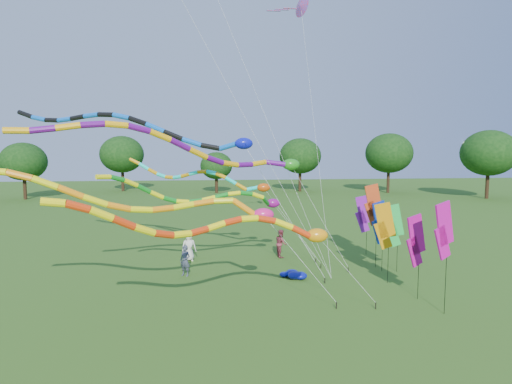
{
  "coord_description": "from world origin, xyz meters",
  "views": [
    {
      "loc": [
        -3.8,
        -17.11,
        7.01
      ],
      "look_at": [
        -1.38,
        4.68,
        4.8
      ],
      "focal_mm": 30.0,
      "sensor_mm": 36.0,
      "label": 1
    }
  ],
  "objects": [
    {
      "name": "banner_pole_magenta_a",
      "position": [
        5.65,
        1.28,
        2.81
      ],
      "size": [
        1.13,
        0.45,
        4.06
      ],
      "rotation": [
        0.0,
        0.0,
        0.32
      ],
      "color": "black",
      "rests_on": "ground"
    },
    {
      "name": "tube_kite_purple",
      "position": [
        -3.97,
        2.48,
        6.91
      ],
      "size": [
        15.14,
        6.22,
        8.74
      ],
      "rotation": [
        0.0,
        0.0,
        0.4
      ],
      "color": "black",
      "rests_on": "ground"
    },
    {
      "name": "banner_pole_orange",
      "position": [
        5.24,
        3.89,
        3.04
      ],
      "size": [
        1.16,
        0.3,
        4.3
      ],
      "rotation": [
        0.0,
        0.0,
        -0.19
      ],
      "color": "black",
      "rests_on": "ground"
    },
    {
      "name": "person_a",
      "position": [
        -5.08,
        9.53,
        0.91
      ],
      "size": [
        1.0,
        0.76,
        1.83
      ],
      "primitive_type": "imported",
      "rotation": [
        0.0,
        0.0,
        0.22
      ],
      "color": "silver",
      "rests_on": "ground"
    },
    {
      "name": "tube_kite_blue",
      "position": [
        -7.09,
        7.15,
        8.06
      ],
      "size": [
        17.08,
        6.34,
        9.93
      ],
      "rotation": [
        0.0,
        0.0,
        -0.32
      ],
      "color": "black",
      "rests_on": "ground"
    },
    {
      "name": "tube_kite_cyan",
      "position": [
        -3.59,
        9.0,
        5.19
      ],
      "size": [
        11.39,
        4.31,
        6.87
      ],
      "rotation": [
        0.0,
        0.0,
        -0.32
      ],
      "color": "black",
      "rests_on": "ground"
    },
    {
      "name": "banner_pole_green",
      "position": [
        6.63,
        5.81,
        2.68
      ],
      "size": [
        1.16,
        0.24,
        3.94
      ],
      "rotation": [
        0.0,
        0.0,
        -0.14
      ],
      "color": "black",
      "rests_on": "ground"
    },
    {
      "name": "tube_kite_red",
      "position": [
        -2.9,
        -1.47,
        4.11
      ],
      "size": [
        12.07,
        4.25,
        6.07
      ],
      "rotation": [
        0.0,
        0.0,
        0.29
      ],
      "color": "black",
      "rests_on": "ground"
    },
    {
      "name": "person_b",
      "position": [
        -5.14,
        6.31,
        0.86
      ],
      "size": [
        0.75,
        0.68,
        1.71
      ],
      "primitive_type": "imported",
      "rotation": [
        0.0,
        0.0,
        -0.56
      ],
      "color": "#3E4457",
      "rests_on": "ground"
    },
    {
      "name": "tree_ring",
      "position": [
        -1.7,
        0.86,
        5.23
      ],
      "size": [
        117.98,
        117.33,
        9.21
      ],
      "color": "#382314",
      "rests_on": "ground"
    },
    {
      "name": "blue_nylon_heap",
      "position": [
        0.29,
        5.33,
        0.2
      ],
      "size": [
        0.92,
        1.36,
        0.45
      ],
      "color": "#0B1495",
      "rests_on": "ground"
    },
    {
      "name": "person_c",
      "position": [
        0.83,
        9.86,
        0.9
      ],
      "size": [
        0.75,
        0.93,
        1.8
      ],
      "primitive_type": "imported",
      "rotation": [
        0.0,
        0.0,
        1.65
      ],
      "color": "#8D333F",
      "rests_on": "ground"
    },
    {
      "name": "banner_pole_red",
      "position": [
        5.78,
        6.82,
        3.74
      ],
      "size": [
        1.16,
        0.12,
        5.01
      ],
      "rotation": [
        0.0,
        0.0,
        0.03
      ],
      "color": "black",
      "rests_on": "ground"
    },
    {
      "name": "ground",
      "position": [
        0.0,
        0.0,
        0.0
      ],
      "size": [
        160.0,
        160.0,
        0.0
      ],
      "primitive_type": "plane",
      "color": "#285A18",
      "rests_on": "ground"
    },
    {
      "name": "tube_kite_orange",
      "position": [
        -6.0,
        -0.09,
        5.0
      ],
      "size": [
        14.92,
        1.99,
        6.97
      ],
      "rotation": [
        0.0,
        0.0,
        0.08
      ],
      "color": "black",
      "rests_on": "ground"
    },
    {
      "name": "banner_pole_magenta_b",
      "position": [
        5.91,
        -0.57,
        3.62
      ],
      "size": [
        1.11,
        0.49,
        4.89
      ],
      "rotation": [
        0.0,
        0.0,
        0.36
      ],
      "color": "black",
      "rests_on": "ground"
    },
    {
      "name": "banner_pole_violet",
      "position": [
        6.33,
        9.82,
        2.74
      ],
      "size": [
        1.16,
        0.24,
        4.0
      ],
      "rotation": [
        0.0,
        0.0,
        -0.14
      ],
      "color": "black",
      "rests_on": "ground"
    },
    {
      "name": "banner_pole_blue_b",
      "position": [
        5.85,
        5.95,
        2.85
      ],
      "size": [
        1.13,
        0.42,
        4.11
      ],
      "rotation": [
        0.0,
        0.0,
        0.3
      ],
      "color": "black",
      "rests_on": "ground"
    },
    {
      "name": "delta_kite_high_c",
      "position": [
        2.27,
        11.15,
        16.23
      ],
      "size": [
        3.12,
        8.08,
        17.5
      ],
      "rotation": [
        0.0,
        0.0,
        0.4
      ],
      "color": "black",
      "rests_on": "ground"
    },
    {
      "name": "tube_kite_green",
      "position": [
        -3.37,
        5.43,
        4.51
      ],
      "size": [
        11.44,
        5.28,
        6.4
      ],
      "rotation": [
        0.0,
        0.0,
        0.43
      ],
      "color": "black",
      "rests_on": "ground"
    }
  ]
}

